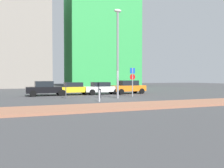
# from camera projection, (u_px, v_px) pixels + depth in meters

# --- Properties ---
(ground_plane) EXTENTS (120.00, 120.00, 0.00)m
(ground_plane) POSITION_uv_depth(u_px,v_px,m) (111.00, 99.00, 18.63)
(ground_plane) COLOR #424244
(sidewalk_brick) EXTENTS (40.00, 3.07, 0.14)m
(sidewalk_brick) POSITION_uv_depth(u_px,v_px,m) (138.00, 106.00, 13.71)
(sidewalk_brick) COLOR #9E664C
(sidewalk_brick) RESTS_ON ground
(parked_car_black) EXTENTS (4.20, 2.23, 1.55)m
(parked_car_black) POSITION_uv_depth(u_px,v_px,m) (46.00, 88.00, 22.37)
(parked_car_black) COLOR black
(parked_car_black) RESTS_ON ground
(parked_car_yellow) EXTENTS (4.10, 2.19, 1.40)m
(parked_car_yellow) POSITION_uv_depth(u_px,v_px,m) (74.00, 88.00, 23.55)
(parked_car_yellow) COLOR gold
(parked_car_yellow) RESTS_ON ground
(parked_car_white) EXTENTS (4.25, 2.04, 1.41)m
(parked_car_white) POSITION_uv_depth(u_px,v_px,m) (102.00, 88.00, 24.42)
(parked_car_white) COLOR white
(parked_car_white) RESTS_ON ground
(parked_car_orange) EXTENTS (4.10, 2.08, 1.59)m
(parked_car_orange) POSITION_uv_depth(u_px,v_px,m) (128.00, 87.00, 25.50)
(parked_car_orange) COLOR orange
(parked_car_orange) RESTS_ON ground
(parking_sign_post) EXTENTS (0.60, 0.10, 2.91)m
(parking_sign_post) POSITION_uv_depth(u_px,v_px,m) (133.00, 78.00, 21.21)
(parking_sign_post) COLOR gray
(parking_sign_post) RESTS_ON ground
(parking_meter) EXTENTS (0.18, 0.14, 1.36)m
(parking_meter) POSITION_uv_depth(u_px,v_px,m) (66.00, 89.00, 19.27)
(parking_meter) COLOR #4C4C51
(parking_meter) RESTS_ON ground
(street_lamp) EXTENTS (0.70, 0.36, 8.19)m
(street_lamp) POSITION_uv_depth(u_px,v_px,m) (118.00, 47.00, 19.42)
(street_lamp) COLOR gray
(street_lamp) RESTS_ON ground
(traffic_bollard_near) EXTENTS (0.13, 0.13, 0.91)m
(traffic_bollard_near) POSITION_uv_depth(u_px,v_px,m) (99.00, 96.00, 16.66)
(traffic_bollard_near) COLOR #B7B7BC
(traffic_bollard_near) RESTS_ON ground
(traffic_bollard_mid) EXTENTS (0.17, 0.17, 0.85)m
(traffic_bollard_mid) POSITION_uv_depth(u_px,v_px,m) (100.00, 93.00, 19.84)
(traffic_bollard_mid) COLOR black
(traffic_bollard_mid) RESTS_ON ground
(building_colorful_midrise) EXTENTS (15.48, 13.59, 25.70)m
(building_colorful_midrise) POSITION_uv_depth(u_px,v_px,m) (100.00, 33.00, 50.62)
(building_colorful_midrise) COLOR green
(building_colorful_midrise) RESTS_ON ground
(building_under_construction) EXTENTS (11.85, 14.12, 20.57)m
(building_under_construction) POSITION_uv_depth(u_px,v_px,m) (21.00, 39.00, 44.71)
(building_under_construction) COLOR gray
(building_under_construction) RESTS_ON ground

